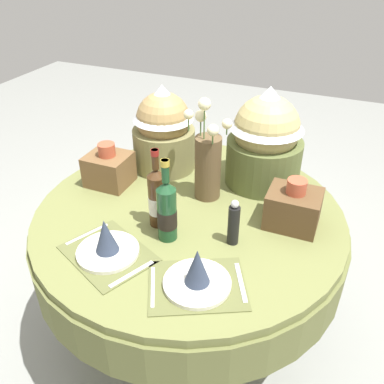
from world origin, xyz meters
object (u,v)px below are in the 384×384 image
object	(u,v)px
gift_tub_back_left	(163,126)
woven_basket_side_right	(293,207)
dining_table	(189,237)
pepper_mill	(234,224)
place_setting_right	(197,276)
flower_vase	(208,162)
place_setting_left	(107,244)
gift_tub_back_right	(266,135)
wine_bottle_left	(157,197)
wine_bottle_centre	(167,210)
woven_basket_side_left	(109,168)

from	to	relation	value
gift_tub_back_left	woven_basket_side_right	bearing A→B (deg)	-19.08
dining_table	woven_basket_side_right	bearing A→B (deg)	10.30
pepper_mill	woven_basket_side_right	xyz separation A→B (m)	(0.19, 0.21, -0.01)
place_setting_right	pepper_mill	size ratio (longest dim) A/B	2.09
flower_vase	gift_tub_back_left	xyz separation A→B (m)	(-0.30, 0.18, 0.05)
dining_table	flower_vase	bearing A→B (deg)	79.25
woven_basket_side_right	place_setting_left	bearing A→B (deg)	-143.02
gift_tub_back_right	wine_bottle_left	bearing A→B (deg)	-121.71
dining_table	woven_basket_side_right	xyz separation A→B (m)	(0.43, 0.08, 0.23)
place_setting_left	wine_bottle_left	size ratio (longest dim) A/B	1.20
flower_vase	pepper_mill	xyz separation A→B (m)	(0.21, -0.28, -0.09)
dining_table	woven_basket_side_right	size ratio (longest dim) A/B	6.40
gift_tub_back_right	flower_vase	bearing A→B (deg)	-131.62
flower_vase	woven_basket_side_right	world-z (taller)	flower_vase
wine_bottle_centre	gift_tub_back_left	xyz separation A→B (m)	(-0.27, 0.52, 0.10)
gift_tub_back_right	woven_basket_side_right	distance (m)	0.40
pepper_mill	woven_basket_side_right	bearing A→B (deg)	47.53
wine_bottle_centre	place_setting_right	bearing A→B (deg)	-44.03
dining_table	wine_bottle_left	distance (m)	0.32
wine_bottle_left	dining_table	bearing A→B (deg)	57.63
wine_bottle_left	woven_basket_side_left	distance (m)	0.42
pepper_mill	gift_tub_back_left	xyz separation A→B (m)	(-0.52, 0.45, 0.14)
dining_table	wine_bottle_left	size ratio (longest dim) A/B	3.98
woven_basket_side_left	wine_bottle_centre	bearing A→B (deg)	-31.58
place_setting_right	pepper_mill	distance (m)	0.28
flower_vase	woven_basket_side_left	bearing A→B (deg)	-170.72
place_setting_left	wine_bottle_centre	size ratio (longest dim) A/B	1.18
gift_tub_back_left	woven_basket_side_right	world-z (taller)	gift_tub_back_left
wine_bottle_centre	woven_basket_side_left	xyz separation A→B (m)	(-0.44, 0.27, -0.05)
dining_table	place_setting_right	xyz separation A→B (m)	(0.20, -0.40, 0.20)
pepper_mill	flower_vase	bearing A→B (deg)	127.73
pepper_mill	gift_tub_back_right	xyz separation A→B (m)	(-0.01, 0.50, 0.16)
dining_table	woven_basket_side_right	distance (m)	0.50
wine_bottle_left	pepper_mill	bearing A→B (deg)	0.49
dining_table	gift_tub_back_right	bearing A→B (deg)	58.53
place_setting_right	pepper_mill	bearing A→B (deg)	81.33
place_setting_right	woven_basket_side_right	xyz separation A→B (m)	(0.23, 0.48, 0.04)
wine_bottle_centre	woven_basket_side_left	world-z (taller)	wine_bottle_centre
woven_basket_side_left	place_setting_right	bearing A→B (deg)	-36.07
place_setting_left	gift_tub_back_left	world-z (taller)	gift_tub_back_left
wine_bottle_left	pepper_mill	distance (m)	0.33
wine_bottle_centre	dining_table	bearing A→B (deg)	87.56
gift_tub_back_right	place_setting_right	bearing A→B (deg)	-92.02
wine_bottle_centre	gift_tub_back_right	world-z (taller)	gift_tub_back_right
flower_vase	wine_bottle_centre	xyz separation A→B (m)	(-0.04, -0.35, -0.05)
gift_tub_back_left	wine_bottle_centre	bearing A→B (deg)	-63.08
flower_vase	gift_tub_back_left	bearing A→B (deg)	149.79
place_setting_left	woven_basket_side_right	size ratio (longest dim) A/B	1.92
wine_bottle_left	gift_tub_back_left	distance (m)	0.50
place_setting_left	place_setting_right	xyz separation A→B (m)	(0.38, -0.02, 0.00)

